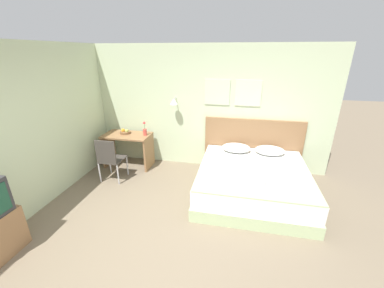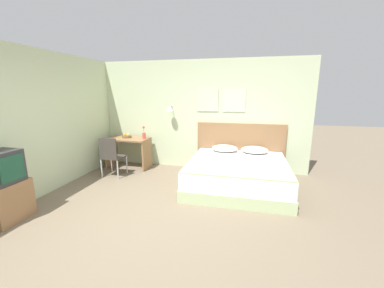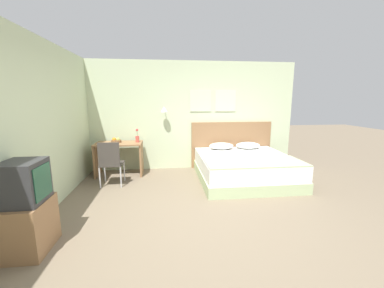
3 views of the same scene
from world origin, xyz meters
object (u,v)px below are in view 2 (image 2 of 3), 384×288
throw_blanket (236,170)px  television (1,167)px  fruit_bowl (127,136)px  desk (129,148)px  flower_vase (144,134)px  bed (237,174)px  headboard (240,148)px  pillow_left (225,148)px  folded_towel_near_foot (237,165)px  tv_stand (7,202)px  desk_chair (111,154)px  pillow_right (255,150)px

throw_blanket → television: size_ratio=3.96×
throw_blanket → fruit_bowl: fruit_bowl is taller
desk → flower_vase: size_ratio=3.35×
bed → throw_blanket: size_ratio=1.05×
headboard → pillow_left: bearing=-138.9°
headboard → pillow_left: size_ratio=3.49×
bed → folded_towel_near_foot: bearing=-89.4°
bed → fruit_bowl: (-2.82, 0.72, 0.53)m
headboard → desk: 2.78m
fruit_bowl → tv_stand: size_ratio=0.39×
throw_blanket → desk_chair: 2.84m
pillow_left → fruit_bowl: size_ratio=2.57×
pillow_left → headboard: bearing=41.1°
flower_vase → throw_blanket: bearing=-28.7°
pillow_left → fruit_bowl: fruit_bowl is taller
folded_towel_near_foot → television: 3.68m
throw_blanket → tv_stand: (-3.27, -1.53, -0.25)m
bed → fruit_bowl: bearing=165.7°
pillow_right → desk_chair: (-3.13, -0.81, -0.08)m
bed → headboard: 1.07m
tv_stand → bed: bearing=32.8°
fruit_bowl → tv_stand: (-0.45, -2.82, -0.50)m
folded_towel_near_foot → desk_chair: 2.82m
fruit_bowl → tv_stand: fruit_bowl is taller
throw_blanket → fruit_bowl: (-2.82, 1.29, 0.25)m
pillow_right → television: size_ratio=1.24×
pillow_right → flower_vase: 2.68m
fruit_bowl → bed: bearing=-14.3°
headboard → pillow_right: headboard is taller
desk_chair → fruit_bowl: size_ratio=3.97×
folded_towel_near_foot → headboard: bearing=90.2°
television → fruit_bowl: bearing=81.0°
tv_stand → television: (0.00, -0.00, 0.54)m
pillow_left → fruit_bowl: (-2.48, -0.01, 0.19)m
pillow_left → throw_blanket: pillow_left is taller
pillow_left → folded_towel_near_foot: 1.22m
flower_vase → television: 2.96m
television → headboard: bearing=43.8°
desk → throw_blanket: bearing=-24.2°
folded_towel_near_foot → desk_chair: (-2.80, 0.36, -0.06)m
fruit_bowl → flower_vase: size_ratio=0.74×
folded_towel_near_foot → desk: size_ratio=0.27×
folded_towel_near_foot → desk_chair: bearing=172.7°
fruit_bowl → television: bearing=-99.0°
television → folded_towel_near_foot: bearing=27.0°
desk → headboard: bearing=7.5°
headboard → folded_towel_near_foot: headboard is taller
pillow_left → tv_stand: pillow_left is taller
desk_chair → bed: bearing=1.6°
desk → desk_chair: desk_chair is taller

